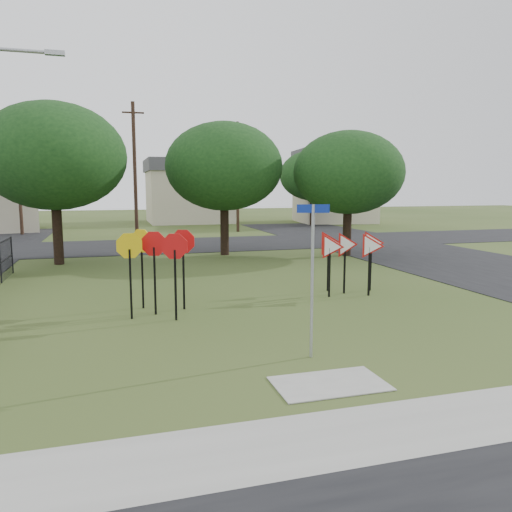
{
  "coord_description": "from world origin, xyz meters",
  "views": [
    {
      "loc": [
        -3.66,
        -10.23,
        3.51
      ],
      "look_at": [
        0.2,
        3.0,
        1.6
      ],
      "focal_mm": 35.0,
      "sensor_mm": 36.0,
      "label": 1
    }
  ],
  "objects": [
    {
      "name": "tree_near_left",
      "position": [
        -6.0,
        14.0,
        4.86
      ],
      "size": [
        6.4,
        6.4,
        7.27
      ],
      "color": "black",
      "rests_on": "ground"
    },
    {
      "name": "house_mid",
      "position": [
        4.0,
        40.0,
        3.15
      ],
      "size": [
        8.4,
        8.4,
        6.2
      ],
      "color": "beige",
      "rests_on": "ground"
    },
    {
      "name": "curb_pad",
      "position": [
        0.0,
        -2.4,
        0.01
      ],
      "size": [
        2.0,
        1.2,
        0.02
      ],
      "primitive_type": "cube",
      "color": "gray",
      "rests_on": "ground"
    },
    {
      "name": "tree_far_right",
      "position": [
        14.0,
        32.0,
        4.54
      ],
      "size": [
        6.0,
        6.0,
        6.8
      ],
      "color": "black",
      "rests_on": "ground"
    },
    {
      "name": "stop_sign_cluster",
      "position": [
        -2.48,
        3.55,
        1.74
      ],
      "size": [
        2.2,
        1.97,
        2.33
      ],
      "color": "black",
      "rests_on": "ground"
    },
    {
      "name": "tree_near_mid",
      "position": [
        2.0,
        15.0,
        4.54
      ],
      "size": [
        6.0,
        6.0,
        6.8
      ],
      "color": "black",
      "rests_on": "ground"
    },
    {
      "name": "street_name_sign",
      "position": [
        0.24,
        -0.95,
        1.81
      ],
      "size": [
        0.64,
        0.2,
        3.17
      ],
      "color": "#9C9FA5",
      "rests_on": "ground"
    },
    {
      "name": "sidewalk",
      "position": [
        0.0,
        -4.2,
        0.01
      ],
      "size": [
        30.0,
        1.6,
        0.02
      ],
      "primitive_type": "cube",
      "color": "gray",
      "rests_on": "ground"
    },
    {
      "name": "far_pole_b",
      "position": [
        6.0,
        28.0,
        4.35
      ],
      "size": [
        1.4,
        0.24,
        8.5
      ],
      "color": "#3A261A",
      "rests_on": "ground"
    },
    {
      "name": "planting_strip",
      "position": [
        0.0,
        -5.4,
        0.01
      ],
      "size": [
        30.0,
        0.8,
        0.02
      ],
      "primitive_type": "cube",
      "color": "#34481B",
      "rests_on": "ground"
    },
    {
      "name": "ground",
      "position": [
        0.0,
        0.0,
        0.0
      ],
      "size": [
        140.0,
        140.0,
        0.0
      ],
      "primitive_type": "plane",
      "color": "#34481B"
    },
    {
      "name": "street_right",
      "position": [
        12.0,
        10.0,
        0.01
      ],
      "size": [
        8.0,
        50.0,
        0.02
      ],
      "primitive_type": "cube",
      "color": "black",
      "rests_on": "ground"
    },
    {
      "name": "house_right",
      "position": [
        18.0,
        36.0,
        3.65
      ],
      "size": [
        8.3,
        8.3,
        7.2
      ],
      "color": "beige",
      "rests_on": "ground"
    },
    {
      "name": "tree_near_right",
      "position": [
        8.0,
        13.0,
        4.22
      ],
      "size": [
        5.6,
        5.6,
        6.33
      ],
      "color": "black",
      "rests_on": "ground"
    },
    {
      "name": "street_far",
      "position": [
        0.0,
        20.0,
        0.01
      ],
      "size": [
        60.0,
        8.0,
        0.02
      ],
      "primitive_type": "cube",
      "color": "black",
      "rests_on": "ground"
    },
    {
      "name": "yield_sign_cluster",
      "position": [
        3.83,
        4.53,
        1.55
      ],
      "size": [
        2.6,
        1.47,
        2.09
      ],
      "color": "black",
      "rests_on": "ground"
    },
    {
      "name": "far_pole_a",
      "position": [
        -2.0,
        24.0,
        4.6
      ],
      "size": [
        1.4,
        0.24,
        9.0
      ],
      "color": "#3A261A",
      "rests_on": "ground"
    },
    {
      "name": "far_pole_c",
      "position": [
        -10.0,
        30.0,
        4.6
      ],
      "size": [
        1.4,
        0.24,
        9.0
      ],
      "color": "#3A261A",
      "rests_on": "ground"
    }
  ]
}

